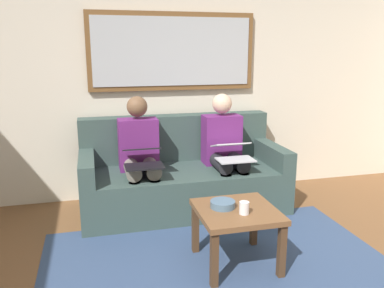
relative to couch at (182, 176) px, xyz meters
The scene contains 11 objects.
wall_rear 1.10m from the couch, 90.00° to the right, with size 6.00×0.12×2.60m, color beige.
area_rug 1.30m from the couch, 90.00° to the left, with size 2.60×1.80×0.01m, color #33476B.
couch is the anchor object (origin of this frame).
framed_mirror 1.30m from the couch, 90.00° to the right, with size 1.75×0.05×0.80m.
coffee_table 1.23m from the couch, 96.29° to the left, with size 0.58×0.58×0.44m.
cup 1.33m from the couch, 96.64° to the left, with size 0.07×0.07×0.09m, color silver.
bowl 1.17m from the couch, 92.14° to the left, with size 0.18×0.18×0.05m, color slate.
person_left 0.53m from the couch, behind, with size 0.38×0.58×1.14m.
laptop_silver 0.62m from the couch, 144.30° to the left, with size 0.34×0.36×0.16m.
person_right 0.53m from the couch, ahead, with size 0.38×0.58×1.14m.
laptop_black 0.62m from the couch, 35.61° to the left, with size 0.34×0.38×0.16m.
Camera 1 is at (0.85, 1.64, 1.58)m, focal length 37.19 mm.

